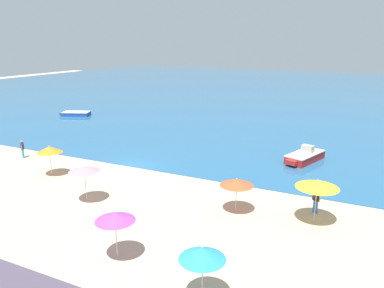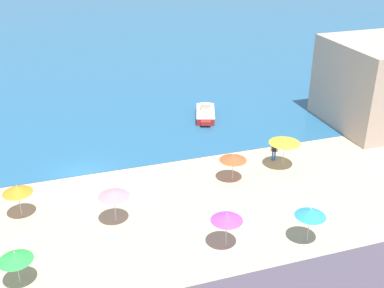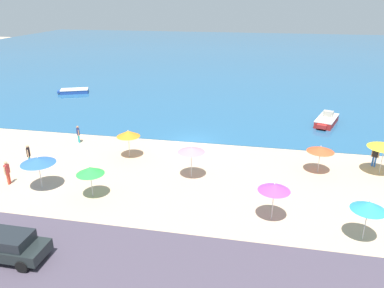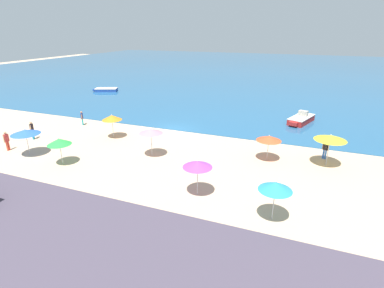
% 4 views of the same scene
% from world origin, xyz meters
% --- Properties ---
extents(ground_plane, '(160.00, 160.00, 0.00)m').
position_xyz_m(ground_plane, '(0.00, 0.00, 0.00)').
color(ground_plane, '#CFAD8B').
extents(sea, '(150.00, 110.00, 0.05)m').
position_xyz_m(sea, '(0.00, 55.00, 0.03)').
color(sea, '#265C88').
rests_on(sea, ground_plane).
extents(coastal_road, '(80.00, 8.00, 0.06)m').
position_xyz_m(coastal_road, '(0.00, -18.00, 0.03)').
color(coastal_road, '#49404F').
rests_on(coastal_road, ground_plane).
extents(beach_umbrella_0, '(1.87, 1.87, 2.44)m').
position_xyz_m(beach_umbrella_0, '(12.02, -12.47, 2.12)').
color(beach_umbrella_0, '#B2B2B7').
rests_on(beach_umbrella_0, ground_plane).
extents(beach_umbrella_1, '(2.01, 2.01, 2.16)m').
position_xyz_m(beach_umbrella_1, '(10.53, -4.16, 1.89)').
color(beach_umbrella_1, '#B2B2B7').
rests_on(beach_umbrella_1, ground_plane).
extents(beach_umbrella_2, '(1.84, 1.84, 2.21)m').
position_xyz_m(beach_umbrella_2, '(-4.59, -10.95, 1.90)').
color(beach_umbrella_2, '#B2B2B7').
rests_on(beach_umbrella_2, ground_plane).
extents(beach_umbrella_3, '(1.90, 1.90, 2.42)m').
position_xyz_m(beach_umbrella_3, '(7.11, -11.44, 2.15)').
color(beach_umbrella_3, '#B2B2B7').
rests_on(beach_umbrella_3, ground_plane).
extents(beach_umbrella_4, '(2.42, 2.42, 2.60)m').
position_xyz_m(beach_umbrella_4, '(15.05, -3.55, 2.33)').
color(beach_umbrella_4, '#B2B2B7').
rests_on(beach_umbrella_4, ground_plane).
extents(beach_umbrella_5, '(1.92, 1.92, 2.37)m').
position_xyz_m(beach_umbrella_5, '(-4.46, -4.24, 2.06)').
color(beach_umbrella_5, '#B2B2B7').
rests_on(beach_umbrella_5, ground_plane).
extents(beach_umbrella_6, '(2.00, 2.00, 2.46)m').
position_xyz_m(beach_umbrella_6, '(1.31, -6.90, 2.21)').
color(beach_umbrella_6, '#B2B2B7').
rests_on(beach_umbrella_6, ground_plane).
extents(beach_umbrella_7, '(2.35, 2.35, 2.35)m').
position_xyz_m(beach_umbrella_7, '(-8.56, -10.55, 2.07)').
color(beach_umbrella_7, '#B2B2B7').
rests_on(beach_umbrella_7, ground_plane).
extents(bather_0, '(0.51, 0.36, 1.68)m').
position_xyz_m(bather_0, '(14.92, -2.25, 0.94)').
color(bather_0, blue).
rests_on(bather_0, ground_plane).
extents(bather_1, '(0.25, 0.57, 1.75)m').
position_xyz_m(bather_1, '(-11.17, -10.47, 0.98)').
color(bather_1, '#D74933').
rests_on(bather_1, ground_plane).
extents(bather_2, '(0.36, 0.52, 1.80)m').
position_xyz_m(bather_2, '(-11.45, -7.52, 1.02)').
color(bather_2, teal).
rests_on(bather_2, ground_plane).
extents(bather_3, '(0.39, 0.47, 1.60)m').
position_xyz_m(bather_3, '(-10.13, -2.02, 0.89)').
color(bather_3, '#22AAB1').
rests_on(bather_3, ground_plane).
extents(skiff_nearshore, '(4.25, 3.05, 0.54)m').
position_xyz_m(skiff_nearshore, '(-19.49, 14.91, 0.32)').
color(skiff_nearshore, '#24489A').
rests_on(skiff_nearshore, sea).
extents(skiff_offshore, '(2.96, 4.69, 1.32)m').
position_xyz_m(skiff_offshore, '(12.63, 7.69, 0.46)').
color(skiff_offshore, '#B42724').
rests_on(skiff_offshore, sea).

